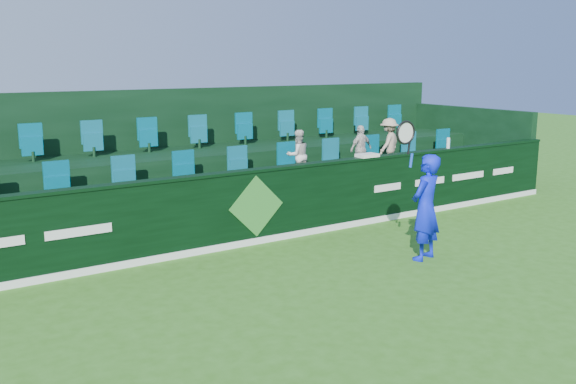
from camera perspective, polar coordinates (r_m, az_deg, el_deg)
ground at (r=8.58m, az=10.85°, el=-10.69°), size 60.00×60.00×0.00m
sponsor_hoarding at (r=11.43m, az=-3.11°, el=-1.30°), size 16.00×0.25×1.35m
stand_tier_front at (r=12.43m, az=-5.69°, el=-1.58°), size 16.00×2.00×0.80m
stand_tier_back at (r=14.05m, az=-9.34°, el=0.90°), size 16.00×1.80×1.30m
stand_rear at (r=14.36m, az=-10.15°, el=3.40°), size 16.00×4.10×2.60m
seat_row_front at (r=12.64m, az=-6.60°, el=1.86°), size 13.50×0.50×0.60m
seat_row_back at (r=14.18m, az=-9.97°, el=4.86°), size 13.50×0.50×0.60m
tennis_player at (r=10.68m, az=12.11°, el=-1.27°), size 1.18×0.59×2.35m
spectator_left at (r=13.15m, az=0.88°, el=3.29°), size 0.55×0.45×1.04m
spectator_middle at (r=14.16m, az=6.49°, el=3.82°), size 0.63×0.31×1.04m
spectator_right at (r=14.68m, az=8.95°, el=4.25°), size 0.86×0.70×1.16m
towel at (r=12.81m, az=7.06°, el=3.25°), size 0.43×0.28×0.06m
drinks_bottle at (r=14.38m, az=14.06°, el=4.25°), size 0.08×0.08×0.24m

